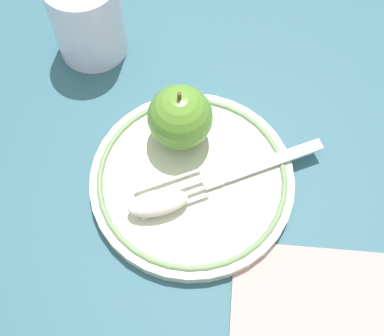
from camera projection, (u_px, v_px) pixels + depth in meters
ground_plane at (186, 190)px, 0.53m from camera, size 2.00×2.00×0.00m
plate at (192, 181)px, 0.53m from camera, size 0.20×0.20×0.02m
apple_red_whole at (180, 117)px, 0.52m from camera, size 0.06×0.06×0.07m
apple_slice_front at (158, 203)px, 0.50m from camera, size 0.04×0.06×0.02m
fork at (237, 173)px, 0.52m from camera, size 0.10×0.19×0.00m
drinking_glass at (87, 17)px, 0.57m from camera, size 0.08×0.08×0.10m
napkin_folded at (320, 313)px, 0.48m from camera, size 0.13×0.16×0.01m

